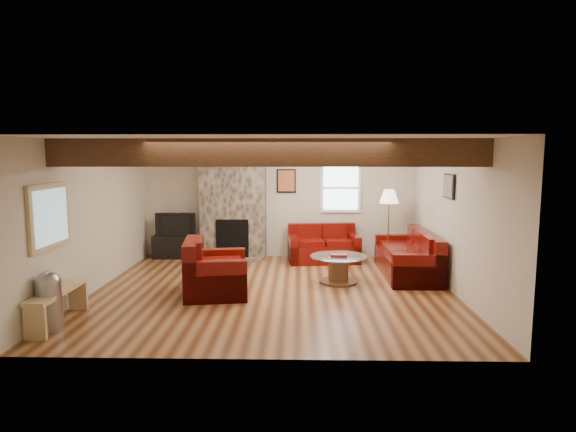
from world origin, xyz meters
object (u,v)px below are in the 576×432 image
sofa_three (407,253)px  armchair_red (216,267)px  tv_cabinet (177,246)px  floor_lamp (389,201)px  television (176,224)px  loveseat (323,243)px  coffee_table (338,269)px

sofa_three → armchair_red: bearing=-67.6°
sofa_three → armchair_red: (-3.41, -1.35, 0.04)m
tv_cabinet → floor_lamp: 4.72m
armchair_red → television: (-1.35, 2.76, 0.31)m
loveseat → coffee_table: size_ratio=1.47×
coffee_table → television: 4.00m
coffee_table → floor_lamp: size_ratio=0.64×
sofa_three → loveseat: sofa_three is taller
tv_cabinet → television: 0.51m
armchair_red → coffee_table: bearing=-78.7°
loveseat → coffee_table: bearing=-89.7°
tv_cabinet → armchair_red: bearing=-64.0°
floor_lamp → television: bearing=173.6°
loveseat → tv_cabinet: (-3.23, 0.30, -0.14)m
tv_cabinet → loveseat: bearing=-5.3°
television → loveseat: bearing=-5.3°
sofa_three → coffee_table: (-1.34, -0.61, -0.17)m
coffee_table → loveseat: bearing=96.0°
sofa_three → television: 4.97m
coffee_table → tv_cabinet: coffee_table is taller
armchair_red → loveseat: bearing=-45.8°
coffee_table → floor_lamp: (1.15, 1.52, 1.09)m
coffee_table → television: bearing=149.3°
sofa_three → tv_cabinet: 4.96m
sofa_three → tv_cabinet: sofa_three is taller
sofa_three → floor_lamp: bearing=-167.3°
loveseat → floor_lamp: (1.33, -0.21, 0.94)m
loveseat → tv_cabinet: loveseat is taller
loveseat → armchair_red: 3.10m
armchair_red → sofa_three: bearing=-76.8°
armchair_red → floor_lamp: (3.22, 2.25, 0.88)m
tv_cabinet → floor_lamp: bearing=-6.4°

